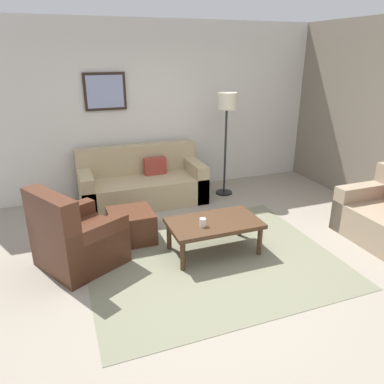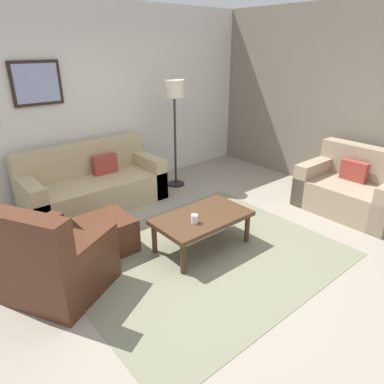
{
  "view_description": "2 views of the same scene",
  "coord_description": "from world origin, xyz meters",
  "views": [
    {
      "loc": [
        -1.53,
        -3.47,
        2.31
      ],
      "look_at": [
        -0.11,
        0.34,
        0.74
      ],
      "focal_mm": 34.17,
      "sensor_mm": 36.0,
      "label": 1
    },
    {
      "loc": [
        -2.25,
        -2.46,
        2.2
      ],
      "look_at": [
        0.04,
        0.26,
        0.68
      ],
      "focal_mm": 32.37,
      "sensor_mm": 36.0,
      "label": 2
    }
  ],
  "objects": [
    {
      "name": "cup",
      "position": [
        -0.08,
        0.08,
        0.46
      ],
      "size": [
        0.08,
        0.08,
        0.1
      ],
      "primitive_type": "cylinder",
      "color": "white",
      "rests_on": "coffee_table"
    },
    {
      "name": "lamp_standing",
      "position": [
        1.07,
        1.9,
        1.41
      ],
      "size": [
        0.32,
        0.32,
        1.71
      ],
      "color": "black",
      "rests_on": "ground_plane"
    },
    {
      "name": "ottoman",
      "position": [
        -0.78,
        0.81,
        0.2
      ],
      "size": [
        0.56,
        0.56,
        0.4
      ],
      "primitive_type": "cube",
      "color": "#4C2819",
      "rests_on": "ground_plane"
    },
    {
      "name": "couch_main",
      "position": [
        -0.34,
        2.09,
        0.3
      ],
      "size": [
        1.96,
        0.91,
        0.88
      ],
      "color": "tan",
      "rests_on": "ground_plane"
    },
    {
      "name": "area_rug",
      "position": [
        0.0,
        0.0,
        0.0
      ],
      "size": [
        2.86,
        2.38,
        0.01
      ],
      "primitive_type": "cube",
      "color": "slate",
      "rests_on": "ground_plane"
    },
    {
      "name": "rear_partition",
      "position": [
        0.0,
        2.6,
        1.4
      ],
      "size": [
        6.0,
        0.12,
        2.8
      ],
      "primitive_type": "cube",
      "color": "silver",
      "rests_on": "ground_plane"
    },
    {
      "name": "ground_plane",
      "position": [
        0.0,
        0.0,
        0.0
      ],
      "size": [
        8.0,
        8.0,
        0.0
      ],
      "primitive_type": "plane",
      "color": "gray"
    },
    {
      "name": "coffee_table",
      "position": [
        0.1,
        0.15,
        0.36
      ],
      "size": [
        1.1,
        0.64,
        0.41
      ],
      "color": "#472D1C",
      "rests_on": "ground_plane"
    },
    {
      "name": "armchair_leather",
      "position": [
        -1.5,
        0.41,
        0.31
      ],
      "size": [
        1.09,
        1.09,
        0.95
      ],
      "color": "#4C2819",
      "rests_on": "ground_plane"
    },
    {
      "name": "framed_artwork",
      "position": [
        -0.75,
        2.51,
        1.73
      ],
      "size": [
        0.65,
        0.04,
        0.57
      ],
      "color": "black"
    }
  ]
}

